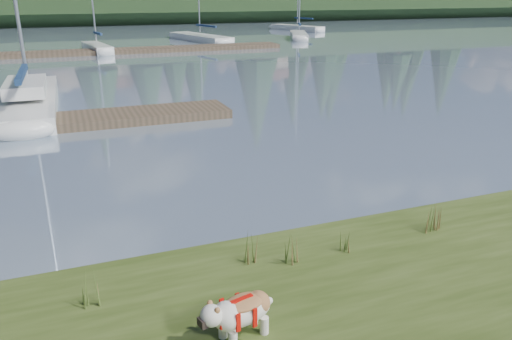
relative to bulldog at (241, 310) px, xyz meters
name	(u,v)px	position (x,y,z in m)	size (l,w,h in m)	color
ground	(83,55)	(-0.14, 33.93, -0.72)	(200.00, 200.00, 0.00)	#8092A8
ridge	(66,4)	(-0.14, 76.93, 1.78)	(200.00, 20.00, 5.00)	black
bulldog	(241,310)	(0.00, 0.00, 0.00)	(1.02, 0.55, 0.60)	silver
sailboat_main	(29,95)	(-3.03, 16.96, -0.31)	(2.08, 10.03, 14.28)	silver
dock_far	(112,51)	(1.86, 33.93, -0.57)	(26.00, 2.20, 0.30)	#4C3D2C
sailboat_bg_2	(95,47)	(0.86, 35.81, -0.39)	(2.06, 6.18, 9.33)	silver
sailboat_bg_3	(196,37)	(10.21, 41.74, -0.40)	(4.27, 9.90, 14.10)	silver
sailboat_bg_4	(298,35)	(20.11, 40.37, -0.40)	(4.02, 7.12, 10.61)	silver
sailboat_bg_5	(293,27)	(24.00, 50.01, -0.41)	(4.30, 8.11, 11.52)	silver
weed_0	(253,249)	(0.75, 1.60, -0.13)	(0.17, 0.14, 0.57)	#475B23
weed_1	(293,250)	(1.32, 1.37, -0.15)	(0.17, 0.14, 0.54)	#475B23
weed_2	(430,216)	(4.02, 1.51, -0.09)	(0.17, 0.14, 0.68)	#475B23
weed_3	(90,290)	(-1.67, 1.33, -0.14)	(0.17, 0.14, 0.55)	#475B23
weed_4	(347,244)	(2.28, 1.36, -0.22)	(0.17, 0.14, 0.36)	#475B23
weed_5	(434,218)	(4.17, 1.55, -0.17)	(0.17, 0.14, 0.50)	#475B23
mud_lip	(187,266)	(-0.14, 2.33, -0.65)	(60.00, 0.50, 0.14)	#33281C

